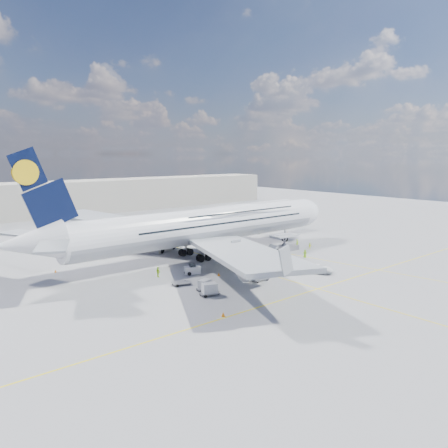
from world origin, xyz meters
TOP-DOWN VIEW (x-y plane):
  - ground at (0.00, 0.00)m, footprint 300.00×300.00m
  - taxi_line_main at (0.00, 0.00)m, footprint 0.25×220.00m
  - taxi_line_cross at (0.00, -20.00)m, footprint 120.00×0.25m
  - taxi_line_diag at (14.00, 10.00)m, footprint 14.16×99.06m
  - airliner at (0.26, 10.00)m, footprint 77.26×79.15m
  - jet_bridge at (29.81, 20.94)m, footprint 18.80×12.10m
  - cargo_loader at (16.82, 2.89)m, footprint 8.53×3.20m
  - terminal at (0.00, 95.00)m, footprint 180.00×16.00m
  - tree_line at (40.00, 140.00)m, footprint 160.00×6.00m
  - dolly_row_a at (-15.63, -11.27)m, footprint 3.40×2.55m
  - dolly_row_b at (-15.89, -3.93)m, footprint 3.44×2.53m
  - dolly_row_c at (-4.13, -10.76)m, footprint 3.06×1.73m
  - dolly_back at (-14.59, -8.63)m, footprint 3.00×2.16m
  - dolly_nose_far at (3.19, -5.26)m, footprint 3.23×2.49m
  - dolly_nose_near at (7.34, -7.34)m, footprint 3.34×2.64m
  - baggage_tug at (-10.54, 0.40)m, footprint 3.21×2.35m
  - catering_truck_inner at (-4.37, 20.53)m, footprint 8.03×5.45m
  - catering_truck_outer at (-9.24, 49.01)m, footprint 8.12×6.07m
  - service_van at (7.82, -13.85)m, footprint 5.02×6.22m
  - crew_nose at (22.27, 3.62)m, footprint 0.71×0.50m
  - crew_loader at (22.57, 0.02)m, footprint 0.94×0.95m
  - crew_wing at (-16.44, 2.62)m, footprint 0.47×1.11m
  - crew_van at (15.31, -4.54)m, footprint 0.97×1.00m
  - crew_tug at (-3.09, -3.21)m, footprint 1.05×0.68m
  - cone_nose at (33.67, 16.87)m, footprint 0.41×0.41m
  - cone_wing_left_inner at (-6.16, 20.09)m, footprint 0.50×0.50m
  - cone_wing_left_outer at (-20.85, 38.00)m, footprint 0.38×0.38m
  - cone_wing_right_inner at (-7.52, -3.59)m, footprint 0.48×0.48m
  - cone_wing_right_outer at (-19.73, -19.52)m, footprint 0.51×0.51m
  - cone_tail at (-29.44, 17.59)m, footprint 0.42×0.42m

SIDE VIEW (x-z plane):
  - ground at x=0.00m, z-range 0.00..0.00m
  - taxi_line_main at x=0.00m, z-range 0.00..0.01m
  - taxi_line_cross at x=0.00m, z-range 0.00..0.01m
  - taxi_line_diag at x=14.00m, z-range 0.00..0.01m
  - cone_wing_left_outer at x=-20.85m, z-range -0.01..0.48m
  - cone_nose at x=33.67m, z-range -0.01..0.52m
  - cone_tail at x=-29.44m, z-range -0.01..0.52m
  - cone_wing_right_inner at x=-7.52m, z-range -0.01..0.59m
  - cone_wing_left_inner at x=-6.16m, z-range -0.01..0.63m
  - cone_wing_right_outer at x=-19.73m, z-range -0.01..0.63m
  - dolly_nose_far at x=3.19m, z-range 0.12..0.54m
  - dolly_nose_near at x=7.34m, z-range 0.12..0.55m
  - dolly_row_c at x=-4.13m, z-range 0.12..0.56m
  - dolly_row_b at x=-15.89m, z-range 0.12..0.57m
  - crew_tug at x=-3.09m, z-range 0.00..1.53m
  - crew_loader at x=22.57m, z-range 0.00..1.54m
  - service_van at x=7.82m, z-range 0.00..1.57m
  - baggage_tug at x=-10.54m, z-range -0.11..1.72m
  - crew_van at x=15.31m, z-range 0.00..1.73m
  - dolly_back at x=-14.59m, z-range 0.06..1.78m
  - crew_nose at x=22.27m, z-range 0.00..1.85m
  - crew_wing at x=-16.44m, z-range 0.00..1.88m
  - dolly_row_a at x=-15.63m, z-range 0.07..1.99m
  - cargo_loader at x=16.82m, z-range -0.59..3.09m
  - catering_truck_outer at x=-9.24m, z-range -0.16..4.31m
  - catering_truck_inner at x=-4.37m, z-range -0.12..4.31m
  - tree_line at x=40.00m, z-range 0.00..8.00m
  - terminal at x=0.00m, z-range 0.00..12.00m
  - jet_bridge at x=29.81m, z-range 2.60..11.10m
  - airliner at x=0.26m, z-range -4.98..18.72m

